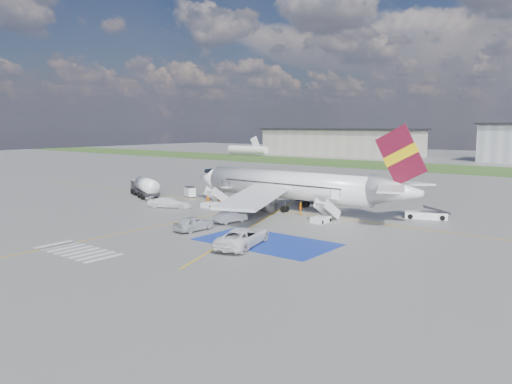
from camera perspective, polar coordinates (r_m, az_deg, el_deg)
ground at (r=60.17m, az=-4.11°, el=-3.65°), size 400.00×400.00×0.00m
grass_strip at (r=144.61m, az=22.19°, el=2.43°), size 400.00×30.00×0.01m
taxiway_line_main at (r=69.34m, az=2.59°, el=-2.12°), size 120.00×0.20×0.01m
taxiway_line_cross at (r=57.22m, az=-14.65°, el=-4.47°), size 0.20×60.00×0.01m
taxiway_line_diag at (r=69.34m, az=2.59°, el=-2.12°), size 20.71×56.45×0.01m
staging_box at (r=50.90m, az=1.20°, el=-5.72°), size 14.00×8.00×0.01m
crosswalk at (r=50.25m, az=-19.75°, el=-6.36°), size 9.00×4.00×0.01m
terminal_west at (r=197.86m, az=9.68°, el=5.60°), size 60.00×22.00×10.00m
airliner at (r=69.63m, az=4.57°, el=0.72°), size 36.81×32.95×11.92m
airstairs_fwd at (r=72.71m, az=-5.03°, el=-1.20°), size 1.90×5.20×3.60m
airstairs_aft at (r=61.67m, az=7.60°, el=-2.83°), size 1.90×5.20×3.60m
fuel_tanker at (r=84.05m, az=-12.57°, el=0.36°), size 9.67×6.28×3.25m
gpu_cart at (r=82.67m, az=-7.57°, el=-0.05°), size 2.40×1.96×1.73m
belt_loader at (r=66.84m, az=18.88°, el=-2.55°), size 5.63×3.67×1.64m
car_silver_a at (r=56.43m, az=-7.10°, el=-3.58°), size 2.24×5.01×1.67m
car_silver_b at (r=60.88m, az=-2.92°, el=-2.82°), size 2.12×4.49×1.42m
van_white_a at (r=49.05m, az=-1.47°, el=-4.77°), size 4.79×7.13×2.45m
van_white_b at (r=72.57m, az=-9.86°, el=-1.01°), size 5.40×3.87×1.96m
crew_fwd at (r=75.77m, az=-5.48°, el=-0.72°), size 0.67×0.67×1.56m
crew_nose at (r=74.40m, az=-4.35°, el=-0.79°), size 1.00×1.06×1.73m
crew_aft at (r=66.03m, az=5.11°, el=-1.90°), size 0.81×1.07×1.70m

